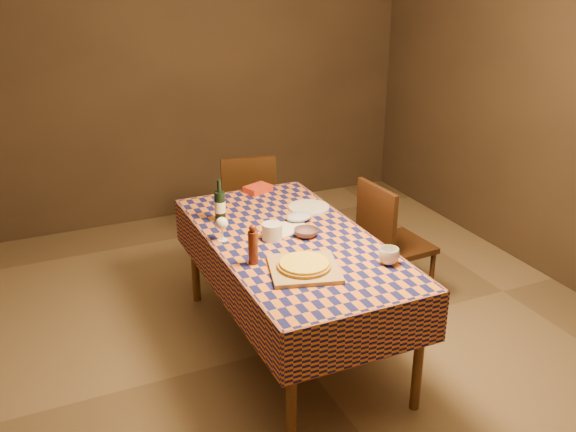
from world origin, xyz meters
The scene contains 16 objects.
room centered at (0.00, 0.00, 1.35)m, with size 5.00×5.10×2.70m.
dining_table centered at (0.00, 0.00, 0.69)m, with size 0.94×1.84×0.77m.
cutting_board centered at (-0.11, -0.41, 0.78)m, with size 0.37×0.37×0.02m, color #9C7D49.
pizza centered at (-0.11, -0.41, 0.81)m, with size 0.35×0.35×0.03m.
pepper_mill centered at (-0.33, -0.21, 0.88)m, with size 0.07×0.07×0.23m.
bowl centered at (0.10, 0.00, 0.79)m, with size 0.15×0.15×0.05m, color #574049.
wine_glass centered at (-0.39, 0.15, 0.88)m, with size 0.08×0.08×0.15m.
wine_bottle centered at (-0.30, 0.44, 0.87)m, with size 0.09×0.09×0.28m.
deli_tub centered at (-0.11, 0.04, 0.82)m, with size 0.12×0.12×0.10m, color silver.
takeout_container centered at (0.12, 0.84, 0.79)m, with size 0.18×0.13×0.05m, color #B22E17.
white_plate centered at (0.31, 0.39, 0.78)m, with size 0.28×0.28×0.02m, color silver.
tumbler centered at (0.35, -0.52, 0.82)m, with size 0.12×0.12×0.09m, color silver.
flour_patch centered at (0.04, 0.15, 0.77)m, with size 0.26×0.20×0.00m, color silver.
flour_bag centered at (0.16, 0.24, 0.80)m, with size 0.17×0.13×0.05m, color #A0AACD.
chair_far centered at (0.19, 1.27, 0.52)m, with size 0.50×0.50×0.93m.
chair_right centered at (0.84, 0.21, 0.52)m, with size 0.45×0.45×0.93m.
Camera 1 is at (-1.47, -3.19, 2.39)m, focal length 40.00 mm.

